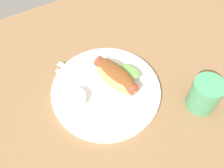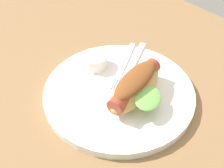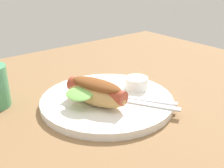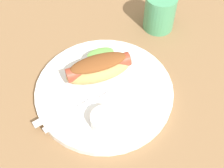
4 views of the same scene
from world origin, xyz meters
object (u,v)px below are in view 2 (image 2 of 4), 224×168
at_px(plate, 120,92).
at_px(sauce_ramekin, 94,61).
at_px(hot_dog, 136,86).
at_px(fork, 124,63).
at_px(knife, 134,61).

bearing_deg(plate, sauce_ramekin, -2.63).
distance_m(hot_dog, sauce_ramekin, 0.12).
bearing_deg(fork, knife, 125.06).
height_order(plate, knife, knife).
bearing_deg(sauce_ramekin, hot_dog, -177.81).
xyz_separation_m(fork, knife, (-0.01, -0.02, -0.00)).
distance_m(plate, sauce_ramekin, 0.09).
relative_size(plate, fork, 2.09).
height_order(fork, knife, same).
height_order(sauce_ramekin, knife, sauce_ramekin).
bearing_deg(hot_dog, knife, -147.72).
bearing_deg(hot_dog, plate, -90.73).
distance_m(sauce_ramekin, knife, 0.09).
relative_size(fork, knife, 0.95).
distance_m(plate, knife, 0.09).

